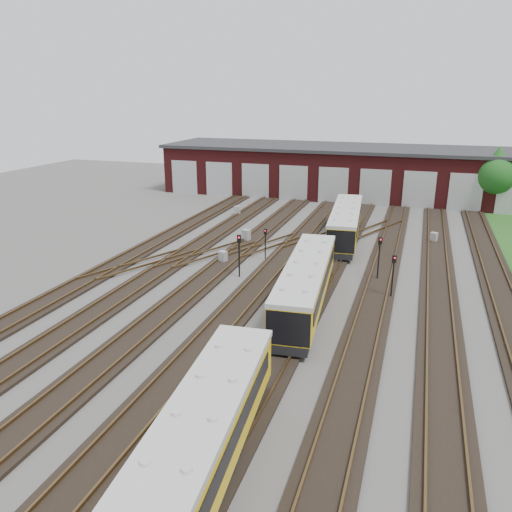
% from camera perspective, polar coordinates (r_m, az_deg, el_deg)
% --- Properties ---
extents(ground, '(120.00, 120.00, 0.00)m').
position_cam_1_polar(ground, '(30.39, 1.10, -7.05)').
color(ground, '#4C4946').
rests_on(ground, ground).
extents(track_network, '(30.40, 70.00, 0.33)m').
position_cam_1_polar(track_network, '(30.90, 1.13, -6.39)').
color(track_network, black).
rests_on(track_network, ground).
extents(maintenance_shed, '(51.00, 12.50, 6.35)m').
position_cam_1_polar(maintenance_shed, '(67.45, 11.43, 9.49)').
color(maintenance_shed, '#4E1315').
rests_on(maintenance_shed, ground).
extents(metro_train, '(3.56, 45.39, 2.73)m').
position_cam_1_polar(metro_train, '(30.98, 5.73, -3.16)').
color(metro_train, black).
rests_on(metro_train, ground).
extents(signal_mast_0, '(0.32, 0.31, 3.21)m').
position_cam_1_polar(signal_mast_0, '(36.24, -1.94, 0.70)').
color(signal_mast_0, black).
rests_on(signal_mast_0, ground).
extents(signal_mast_1, '(0.24, 0.22, 2.66)m').
position_cam_1_polar(signal_mast_1, '(39.91, 1.08, 1.82)').
color(signal_mast_1, black).
rests_on(signal_mast_1, ground).
extents(signal_mast_2, '(0.29, 0.28, 3.25)m').
position_cam_1_polar(signal_mast_2, '(36.60, 13.90, 0.34)').
color(signal_mast_2, black).
rests_on(signal_mast_2, ground).
extents(signal_mast_3, '(0.29, 0.27, 3.00)m').
position_cam_1_polar(signal_mast_3, '(33.58, 15.40, -1.66)').
color(signal_mast_3, black).
rests_on(signal_mast_3, ground).
extents(relay_cabinet_0, '(0.72, 0.66, 0.98)m').
position_cam_1_polar(relay_cabinet_0, '(39.78, -3.80, -0.13)').
color(relay_cabinet_0, '#999B9D').
rests_on(relay_cabinet_0, ground).
extents(relay_cabinet_1, '(0.62, 0.53, 1.00)m').
position_cam_1_polar(relay_cabinet_1, '(55.58, -2.17, 5.20)').
color(relay_cabinet_1, '#999B9D').
rests_on(relay_cabinet_1, ground).
extents(relay_cabinet_2, '(0.83, 0.76, 1.12)m').
position_cam_1_polar(relay_cabinet_2, '(45.44, -1.13, 2.34)').
color(relay_cabinet_2, '#999B9D').
rests_on(relay_cabinet_2, ground).
extents(relay_cabinet_3, '(0.70, 0.66, 0.93)m').
position_cam_1_polar(relay_cabinet_3, '(40.39, 9.07, -0.07)').
color(relay_cabinet_3, '#999B9D').
rests_on(relay_cabinet_3, ground).
extents(relay_cabinet_4, '(0.71, 0.66, 0.95)m').
position_cam_1_polar(relay_cabinet_4, '(47.93, 19.65, 1.99)').
color(relay_cabinet_4, '#999B9D').
rests_on(relay_cabinet_4, ground).
extents(tree_0, '(4.48, 4.48, 7.42)m').
position_cam_1_polar(tree_0, '(62.31, 25.81, 8.83)').
color(tree_0, black).
rests_on(tree_0, ground).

